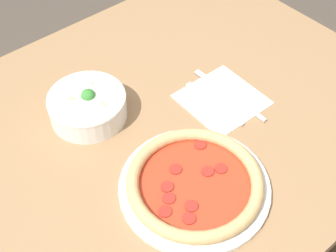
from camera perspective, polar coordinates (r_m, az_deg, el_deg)
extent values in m
cube|color=#99724C|center=(1.06, -2.41, -0.82)|extent=(1.22, 0.88, 0.03)
cylinder|color=olive|center=(1.78, 4.21, 6.52)|extent=(0.06, 0.06, 0.73)
cylinder|color=white|center=(0.94, 3.23, -7.45)|extent=(0.30, 0.30, 0.01)
torus|color=tan|center=(0.92, 3.28, -6.78)|extent=(0.27, 0.27, 0.03)
cylinder|color=red|center=(0.93, 3.25, -7.13)|extent=(0.24, 0.24, 0.01)
cylinder|color=maroon|center=(0.95, 6.47, -5.16)|extent=(0.03, 0.03, 0.00)
cylinder|color=maroon|center=(0.90, 2.86, -9.72)|extent=(0.03, 0.03, 0.00)
cylinder|color=maroon|center=(0.99, 3.95, -2.28)|extent=(0.03, 0.03, 0.00)
cylinder|color=maroon|center=(0.95, 4.87, -5.52)|extent=(0.03, 0.03, 0.00)
cylinder|color=maroon|center=(0.89, -0.37, -10.37)|extent=(0.03, 0.03, 0.00)
cylinder|color=maroon|center=(0.89, 2.57, -11.19)|extent=(0.03, 0.03, 0.00)
cylinder|color=maroon|center=(0.92, -0.11, -7.42)|extent=(0.03, 0.03, 0.00)
cylinder|color=maroon|center=(0.91, 0.11, -8.80)|extent=(0.03, 0.03, 0.00)
cylinder|color=maroon|center=(0.95, 0.93, -5.28)|extent=(0.03, 0.03, 0.00)
cylinder|color=white|center=(1.06, -9.76, 2.36)|extent=(0.17, 0.17, 0.06)
torus|color=white|center=(1.05, -9.93, 3.31)|extent=(0.18, 0.18, 0.01)
ellipsoid|color=tan|center=(1.04, -11.23, 2.40)|extent=(0.04, 0.03, 0.02)
ellipsoid|color=tan|center=(1.05, -11.56, 3.02)|extent=(0.03, 0.04, 0.02)
ellipsoid|color=#998466|center=(1.08, -9.10, 4.87)|extent=(0.04, 0.04, 0.02)
ellipsoid|color=tan|center=(1.07, -11.87, 3.71)|extent=(0.03, 0.04, 0.02)
ellipsoid|color=#998466|center=(1.03, -8.56, 1.96)|extent=(0.03, 0.03, 0.02)
ellipsoid|color=tan|center=(1.03, -7.88, 2.38)|extent=(0.03, 0.03, 0.02)
sphere|color=#388433|center=(1.05, -9.71, 3.66)|extent=(0.03, 0.03, 0.03)
cube|color=white|center=(1.11, 6.60, 3.24)|extent=(0.18, 0.18, 0.00)
cube|color=silver|center=(1.08, 6.67, 2.00)|extent=(0.01, 0.13, 0.00)
cube|color=silver|center=(1.13, 3.60, 4.64)|extent=(0.00, 0.05, 0.00)
cube|color=silver|center=(1.13, 3.44, 4.55)|extent=(0.00, 0.05, 0.00)
cube|color=silver|center=(1.12, 3.29, 4.45)|extent=(0.00, 0.05, 0.00)
cube|color=silver|center=(1.12, 3.13, 4.35)|extent=(0.00, 0.05, 0.00)
cube|color=silver|center=(1.09, 10.00, 1.96)|extent=(0.01, 0.09, 0.01)
cube|color=silver|center=(1.14, 5.74, 5.07)|extent=(0.02, 0.14, 0.00)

